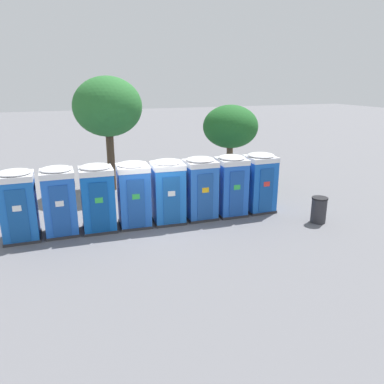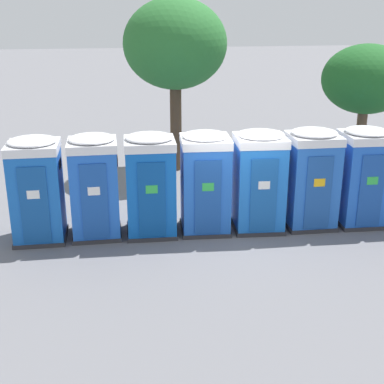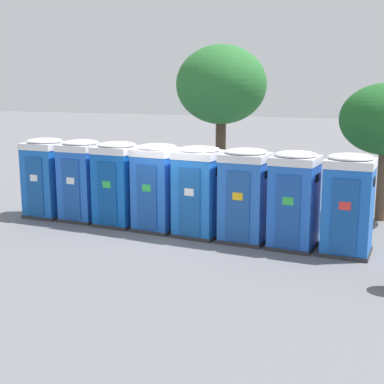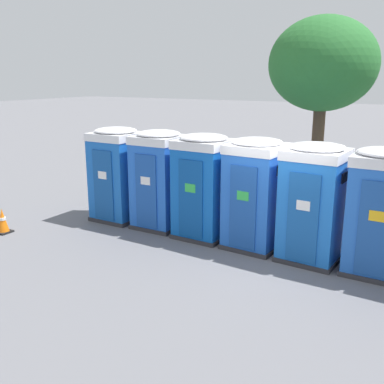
# 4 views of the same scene
# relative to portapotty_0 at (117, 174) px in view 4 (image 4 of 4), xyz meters

# --- Properties ---
(ground_plane) EXTENTS (120.00, 120.00, 0.00)m
(ground_plane) POSITION_rel_portapotty_0_xyz_m (4.71, -0.32, -1.28)
(ground_plane) COLOR slate
(portapotty_0) EXTENTS (1.23, 1.21, 2.54)m
(portapotty_0) POSITION_rel_portapotty_0_xyz_m (0.00, 0.00, 0.00)
(portapotty_0) COLOR #2D2D33
(portapotty_0) RESTS_ON ground
(portapotty_1) EXTENTS (1.18, 1.21, 2.54)m
(portapotty_1) POSITION_rel_portapotty_0_xyz_m (1.35, 0.03, 0.00)
(portapotty_1) COLOR #2D2D33
(portapotty_1) RESTS_ON ground
(portapotty_2) EXTENTS (1.27, 1.24, 2.54)m
(portapotty_2) POSITION_rel_portapotty_0_xyz_m (2.70, -0.05, -0.00)
(portapotty_2) COLOR #2D2D33
(portapotty_2) RESTS_ON ground
(portapotty_3) EXTENTS (1.28, 1.27, 2.54)m
(portapotty_3) POSITION_rel_portapotty_0_xyz_m (4.05, -0.09, 0.00)
(portapotty_3) COLOR #2D2D33
(portapotty_3) RESTS_ON ground
(portapotty_4) EXTENTS (1.31, 1.28, 2.54)m
(portapotty_4) POSITION_rel_portapotty_0_xyz_m (5.39, -0.17, -0.00)
(portapotty_4) COLOR #2D2D33
(portapotty_4) RESTS_ON ground
(portapotty_5) EXTENTS (1.25, 1.22, 2.54)m
(portapotty_5) POSITION_rel_portapotty_0_xyz_m (6.74, -0.18, -0.00)
(portapotty_5) COLOR #2D2D33
(portapotty_5) RESTS_ON ground
(street_tree_1) EXTENTS (3.35, 3.35, 5.67)m
(street_tree_1) POSITION_rel_portapotty_0_xyz_m (4.00, 5.26, 2.89)
(street_tree_1) COLOR #4C3826
(street_tree_1) RESTS_ON ground
(traffic_cone) EXTENTS (0.36, 0.36, 0.64)m
(traffic_cone) POSITION_rel_portapotty_0_xyz_m (-1.80, -2.37, -0.97)
(traffic_cone) COLOR black
(traffic_cone) RESTS_ON ground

